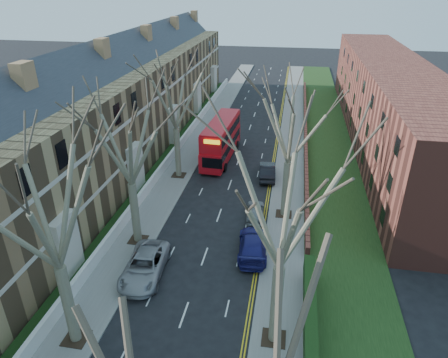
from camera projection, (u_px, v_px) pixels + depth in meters
The scene contains 16 objects.
pavement_left at pixel (200, 139), 52.46m from camera, with size 3.00×102.00×0.12m, color slate.
pavement_right at pixel (292, 145), 50.60m from camera, with size 3.00×102.00×0.12m, color slate.
terrace_left at pixel (114, 114), 44.15m from camera, with size 9.70×78.00×13.60m.
flats_right at pixel (387, 103), 50.12m from camera, with size 13.97×54.00×10.00m.
front_wall_left at pixel (169, 158), 45.43m from camera, with size 0.30×78.00×1.00m.
grass_verge_right at pixel (328, 147), 49.86m from camera, with size 6.00×102.00×0.06m.
tree_left_mid at pixel (44, 198), 19.12m from camera, with size 10.50×10.50×14.71m.
tree_left_far at pixel (126, 133), 28.06m from camera, with size 10.15×10.15×14.22m.
tree_left_dist at pixel (174, 88), 38.46m from camera, with size 10.50×10.50×14.71m.
tree_right_mid at pixel (285, 198), 19.11m from camera, with size 10.50×10.50×14.71m.
tree_right_far at pixel (291, 116), 31.56m from camera, with size 10.15×10.15×14.22m.
double_decker_bus at pixel (221, 141), 46.08m from camera, with size 3.13×10.77×4.47m.
car_left_far at pixel (145, 266), 28.22m from camera, with size 2.64×5.72×1.59m, color #98989D.
car_right_near at pixel (253, 245), 30.49m from camera, with size 2.18×5.37×1.56m, color navy.
car_right_mid at pixel (255, 211), 35.07m from camera, with size 1.58×3.93×1.34m, color gray.
car_right_far at pixel (267, 171), 42.13m from camera, with size 1.62×4.63×1.53m, color black.
Camera 1 is at (5.73, -8.90, 18.99)m, focal length 32.00 mm.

